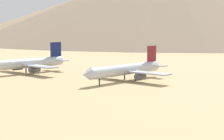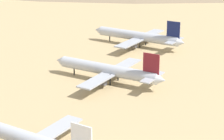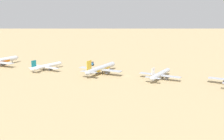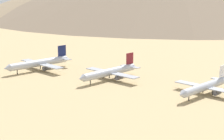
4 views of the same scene
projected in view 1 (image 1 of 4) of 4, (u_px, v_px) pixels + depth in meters
The scene contains 4 objects.
parked_jet_0 at pixel (25, 64), 172.75m from camera, with size 49.79×40.65×14.37m.
parked_jet_1 at pixel (127, 70), 149.17m from camera, with size 47.61×38.79×13.73m.
desert_hill_0 at pixel (111, 14), 647.37m from camera, with size 540.26×540.26×94.03m, color #8C775B.
desert_hill_1 at pixel (167, 3), 649.58m from camera, with size 687.51×687.51×130.90m, color #7A6854.
Camera 1 is at (129.22, -5.23, 21.21)m, focal length 59.23 mm.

